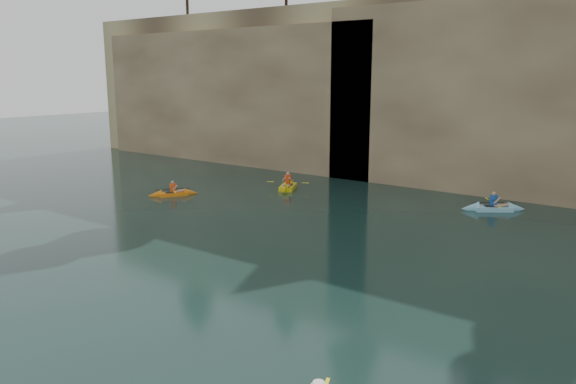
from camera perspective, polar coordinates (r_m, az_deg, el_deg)
The scene contains 9 objects.
ground at distance 16.03m, azimuth -7.55°, elevation -13.61°, with size 160.00×160.00×0.00m, color black.
cliff at distance 41.52m, azimuth 22.95°, elevation 9.78°, with size 70.00×16.00×12.00m, color tan.
cliff_slab_west at distance 44.66m, azimuth -5.84°, elevation 9.80°, with size 26.00×2.40×10.56m, color tan.
cliff_slab_center at distance 33.87m, azimuth 23.08°, elevation 8.99°, with size 24.00×2.40×11.40m, color tan.
sea_cave_west at distance 43.09m, azimuth -4.37°, elevation 5.38°, with size 4.50×1.00×4.00m, color black.
sea_cave_center at distance 35.59m, azimuth 12.89°, elevation 3.08°, with size 3.50×1.00×3.20m, color black.
kayaker_orange at distance 32.94m, azimuth -11.60°, elevation -0.15°, with size 2.13×2.72×1.08m.
kayaker_yellow at distance 34.10m, azimuth -0.01°, elevation 0.56°, with size 2.33×3.21×1.32m.
kayaker_ltblue_mid at distance 30.60m, azimuth 20.10°, elevation -1.52°, with size 3.08×2.51×1.24m.
Camera 1 is at (10.24, -10.23, 6.88)m, focal length 35.00 mm.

